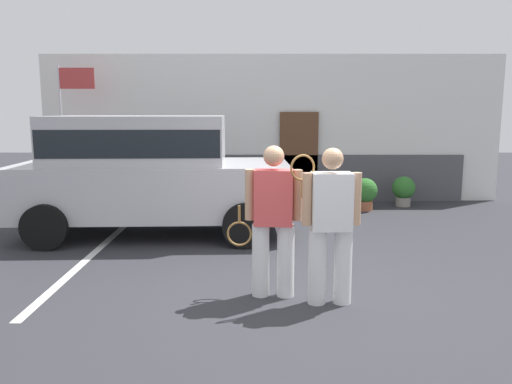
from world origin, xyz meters
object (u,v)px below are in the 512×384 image
at_px(parked_suv, 148,169).
at_px(flag_pole, 69,110).
at_px(potted_plant_by_porch, 365,193).
at_px(tennis_player_man, 273,220).
at_px(tennis_player_woman, 330,224).
at_px(potted_plant_secondary, 403,190).

distance_m(parked_suv, flag_pole, 3.60).
bearing_deg(potted_plant_by_porch, flag_pole, 175.45).
xyz_separation_m(tennis_player_man, tennis_player_woman, (0.63, -0.23, 0.01)).
relative_size(tennis_player_man, tennis_player_woman, 1.00).
bearing_deg(parked_suv, tennis_player_man, -57.54).
height_order(parked_suv, tennis_player_woman, parked_suv).
relative_size(parked_suv, tennis_player_woman, 2.66).
height_order(tennis_player_man, potted_plant_secondary, tennis_player_man).
bearing_deg(potted_plant_secondary, flag_pole, 179.68).
distance_m(potted_plant_by_porch, flag_pole, 6.72).
bearing_deg(flag_pole, potted_plant_secondary, -0.32).
height_order(tennis_player_man, tennis_player_woman, tennis_player_man).
height_order(potted_plant_by_porch, flag_pole, flag_pole).
bearing_deg(parked_suv, tennis_player_woman, -52.24).
distance_m(parked_suv, potted_plant_secondary, 5.84).
height_order(potted_plant_by_porch, potted_plant_secondary, potted_plant_by_porch).
relative_size(tennis_player_woman, flag_pole, 0.56).
bearing_deg(tennis_player_woman, flag_pole, -52.20).
xyz_separation_m(tennis_player_man, potted_plant_by_porch, (2.16, 5.10, -0.52)).
bearing_deg(potted_plant_secondary, tennis_player_woman, -113.29).
relative_size(potted_plant_by_porch, flag_pole, 0.22).
bearing_deg(tennis_player_woman, potted_plant_by_porch, -108.42).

